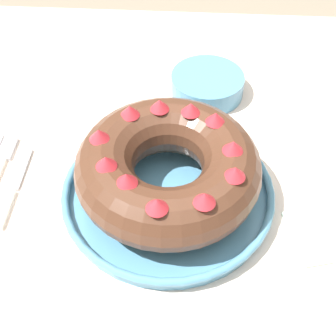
{
  "coord_description": "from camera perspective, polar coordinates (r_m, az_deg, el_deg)",
  "views": [
    {
      "loc": [
        0.04,
        -0.41,
        1.35
      ],
      "look_at": [
        0.01,
        0.04,
        0.85
      ],
      "focal_mm": 50.0,
      "sensor_mm": 36.0,
      "label": 1
    }
  ],
  "objects": [
    {
      "name": "dining_table",
      "position": [
        0.78,
        -0.69,
        -9.86
      ],
      "size": [
        1.39,
        1.21,
        0.78
      ],
      "color": "beige",
      "rests_on": "ground_plane"
    },
    {
      "name": "serving_dish",
      "position": [
        0.72,
        0.0,
        -3.09
      ],
      "size": [
        0.32,
        0.32,
        0.03
      ],
      "color": "#518EB2",
      "rests_on": "dining_table"
    },
    {
      "name": "bundt_cake",
      "position": [
        0.68,
        0.0,
        0.06
      ],
      "size": [
        0.27,
        0.27,
        0.1
      ],
      "color": "#4C2D1E",
      "rests_on": "serving_dish"
    },
    {
      "name": "cake_knife",
      "position": [
        0.78,
        -18.53,
        -2.65
      ],
      "size": [
        0.02,
        0.16,
        0.01
      ],
      "rotation": [
        0.0,
        0.0,
        0.11
      ],
      "color": "white",
      "rests_on": "dining_table"
    },
    {
      "name": "side_bowl",
      "position": [
        0.91,
        4.8,
        10.09
      ],
      "size": [
        0.14,
        0.14,
        0.04
      ],
      "primitive_type": "cylinder",
      "color": "#518EB2",
      "rests_on": "dining_table"
    }
  ]
}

